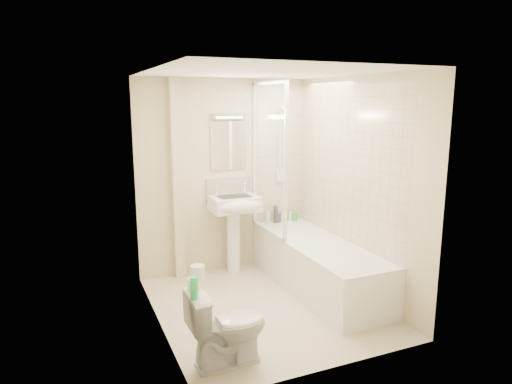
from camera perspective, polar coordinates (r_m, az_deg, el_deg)
name	(u,v)px	position (r m, az deg, el deg)	size (l,w,h in m)	color
floor	(265,306)	(4.97, 1.15, -14.05)	(2.50, 2.50, 0.00)	beige
wall_back	(225,176)	(5.73, -3.96, 1.97)	(2.20, 0.02, 2.40)	beige
wall_left	(156,205)	(4.26, -12.41, -1.56)	(0.02, 2.50, 2.40)	beige
wall_right	(357,187)	(5.13, 12.48, 0.62)	(0.02, 2.50, 2.40)	beige
ceiling	(266,72)	(4.49, 1.27, 14.77)	(2.20, 2.50, 0.02)	white
tile_back	(279,156)	(5.97, 2.88, 4.55)	(0.70, 0.01, 1.75)	beige
tile_right	(346,164)	(5.25, 11.21, 3.40)	(0.01, 2.10, 1.75)	beige
pipe_boxing	(177,180)	(5.50, -9.86, 1.44)	(0.12, 0.12, 2.40)	beige
splashback	(229,189)	(5.76, -3.43, 0.32)	(0.60, 0.01, 0.30)	beige
mirror	(228,146)	(5.68, -3.49, 5.77)	(0.46, 0.01, 0.60)	white
strip_light	(229,116)	(5.64, -3.46, 9.50)	(0.42, 0.07, 0.07)	silver
bathtub	(318,264)	(5.34, 7.70, -8.92)	(0.70, 2.10, 0.55)	white
shower_screen	(269,159)	(5.42, 1.59, 4.14)	(0.04, 0.92, 1.80)	white
shower_fixture	(280,147)	(5.92, 3.07, 5.66)	(0.10, 0.16, 0.99)	white
pedestal_sink	(235,212)	(5.61, -2.62, -2.56)	(0.58, 0.51, 1.11)	white
bottle_white_a	(268,217)	(5.96, 1.46, -3.17)	(0.06, 0.06, 0.17)	silver
bottle_black_b	(276,214)	(6.01, 2.47, -2.80)	(0.06, 0.06, 0.23)	black
bottle_blue	(279,218)	(6.04, 2.90, -3.27)	(0.05, 0.05, 0.11)	navy
bottle_cream	(283,216)	(6.06, 3.35, -3.02)	(0.05, 0.05, 0.16)	beige
bottle_white_b	(290,216)	(6.11, 4.32, -3.04)	(0.05, 0.05, 0.13)	silver
bottle_green	(295,217)	(6.14, 4.84, -3.10)	(0.07, 0.07, 0.10)	green
toilet	(228,326)	(3.87, -3.57, -16.38)	(0.66, 0.38, 0.66)	white
toilet_roll_lower	(193,284)	(3.71, -7.82, -11.35)	(0.10, 0.10, 0.09)	white
toilet_roll_upper	(198,272)	(3.66, -7.30, -9.93)	(0.11, 0.11, 0.11)	white
green_bottle	(194,288)	(3.53, -7.75, -11.82)	(0.06, 0.06, 0.18)	#2ACD5E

